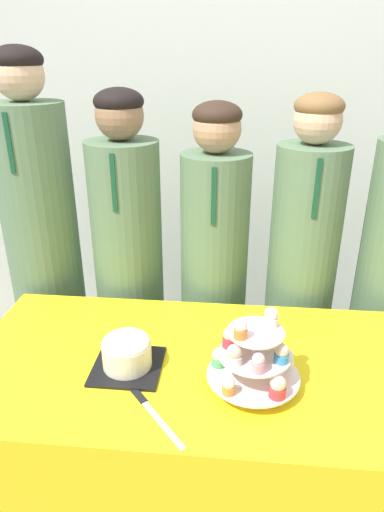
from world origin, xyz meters
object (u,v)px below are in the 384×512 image
cupcake_stand (254,355)px  student_1 (130,278)px  cake_knife (146,404)px  student_2 (213,286)px  student_3 (299,287)px  student_0 (46,261)px  round_cake (127,352)px

cupcake_stand → student_1: 0.86m
cake_knife → cupcake_stand: bearing=71.0°
student_2 → student_3: bearing=0.0°
cake_knife → student_0: student_0 is taller
cake_knife → student_1: (-0.23, 0.79, -0.01)m
cupcake_stand → student_0: 1.13m
student_0 → student_1: bearing=-0.0°
cake_knife → round_cake: bearing=169.0°
student_0 → student_1: (0.38, -0.00, -0.07)m
student_0 → student_2: (0.75, -0.00, -0.09)m
cake_knife → student_2: bearing=129.2°
round_cake → student_2: bearing=69.3°
round_cake → cake_knife: 0.19m
round_cake → student_0: (-0.51, 0.63, -0.00)m
cake_knife → student_3: student_3 is taller
round_cake → cupcake_stand: bearing=-6.3°
round_cake → cake_knife: size_ratio=0.92×
round_cake → student_0: bearing=129.4°
round_cake → student_3: 0.87m
cake_knife → cupcake_stand: size_ratio=0.84×
cupcake_stand → student_3: size_ratio=0.18×
round_cake → cupcake_stand: size_ratio=0.78×
round_cake → student_3: size_ratio=0.14×
student_0 → student_3: (1.12, -0.00, -0.07)m
cake_knife → student_2: (0.15, 0.79, -0.03)m
round_cake → student_2: (0.24, 0.63, -0.09)m
student_0 → student_2: size_ratio=1.13×
round_cake → cake_knife: (0.09, -0.16, -0.06)m
round_cake → student_0: size_ratio=0.13×
round_cake → student_1: 0.64m
student_0 → student_3: student_0 is taller
round_cake → student_3: bearing=45.9°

